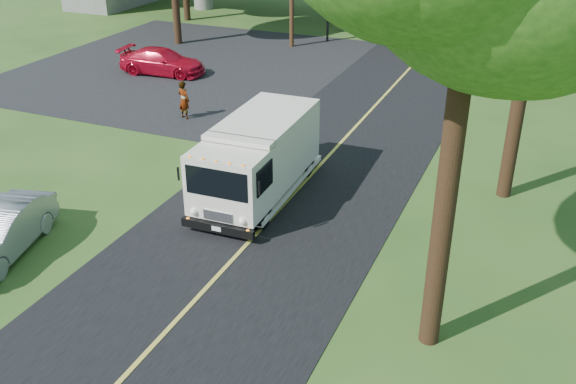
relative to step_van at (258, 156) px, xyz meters
The scene contains 7 objects.
ground 6.13m from the step_van, 80.44° to the right, with size 120.00×120.00×0.00m, color #2A4B1A.
road 4.43m from the step_van, 76.41° to the left, with size 7.00×90.00×0.02m, color black.
parking_lot 15.76m from the step_van, 129.58° to the left, with size 16.00×18.00×0.01m, color black.
lane_line 4.43m from the step_van, 76.41° to the left, with size 0.12×90.00×0.01m, color gold.
step_van is the anchor object (origin of this frame).
red_sedan 14.66m from the step_van, 134.95° to the left, with size 1.79×4.41×1.28m, color #B40B21.
pedestrian 7.87m from the step_van, 138.76° to the left, with size 0.58×0.38×1.60m, color gray.
Camera 1 is at (7.05, -10.57, 9.36)m, focal length 40.00 mm.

